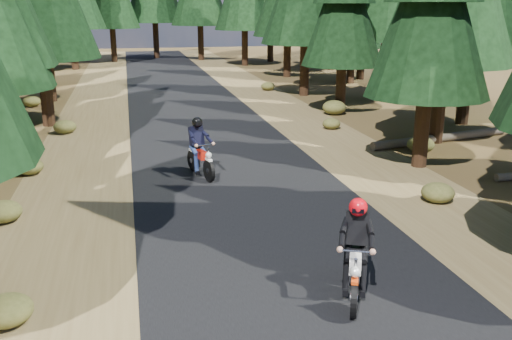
{
  "coord_description": "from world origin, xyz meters",
  "views": [
    {
      "loc": [
        -2.95,
        -11.62,
        5.0
      ],
      "look_at": [
        0.0,
        1.5,
        1.1
      ],
      "focal_mm": 40.0,
      "sensor_mm": 36.0,
      "label": 1
    }
  ],
  "objects": [
    {
      "name": "ground",
      "position": [
        0.0,
        0.0,
        0.0
      ],
      "size": [
        120.0,
        120.0,
        0.0
      ],
      "primitive_type": "plane",
      "color": "#422F17",
      "rests_on": "ground"
    },
    {
      "name": "road",
      "position": [
        0.0,
        5.0,
        0.01
      ],
      "size": [
        6.0,
        100.0,
        0.01
      ],
      "primitive_type": "cube",
      "color": "black",
      "rests_on": "ground"
    },
    {
      "name": "shoulder_l",
      "position": [
        -4.6,
        5.0,
        0.0
      ],
      "size": [
        3.2,
        100.0,
        0.01
      ],
      "primitive_type": "cube",
      "color": "brown",
      "rests_on": "ground"
    },
    {
      "name": "shoulder_r",
      "position": [
        4.6,
        5.0,
        0.0
      ],
      "size": [
        3.2,
        100.0,
        0.01
      ],
      "primitive_type": "cube",
      "color": "brown",
      "rests_on": "ground"
    },
    {
      "name": "log_near",
      "position": [
        8.51,
        7.39,
        0.16
      ],
      "size": [
        6.23,
        1.7,
        0.32
      ],
      "primitive_type": "cylinder",
      "rotation": [
        0.0,
        1.57,
        0.22
      ],
      "color": "#4C4233",
      "rests_on": "ground"
    },
    {
      "name": "understory_shrubs",
      "position": [
        1.22,
        7.19,
        0.27
      ],
      "size": [
        15.7,
        31.24,
        0.67
      ],
      "color": "#474C1E",
      "rests_on": "ground"
    },
    {
      "name": "rider_lead",
      "position": [
        0.74,
        -3.13,
        0.6
      ],
      "size": [
        1.34,
        2.09,
        1.8
      ],
      "rotation": [
        0.0,
        0.0,
        2.74
      ],
      "color": "silver",
      "rests_on": "road"
    },
    {
      "name": "rider_follow",
      "position": [
        -0.95,
        4.9,
        0.6
      ],
      "size": [
        1.09,
        2.09,
        1.78
      ],
      "rotation": [
        0.0,
        0.0,
        3.4
      ],
      "color": "#9A140A",
      "rests_on": "road"
    }
  ]
}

